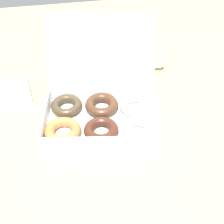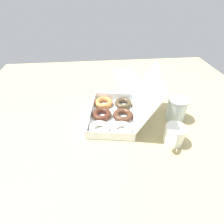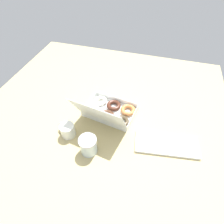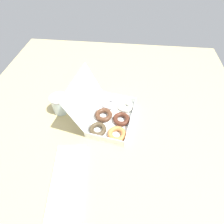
# 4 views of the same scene
# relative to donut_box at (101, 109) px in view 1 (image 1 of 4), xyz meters

# --- Properties ---
(ground_plane) EXTENTS (1.80, 1.80, 0.02)m
(ground_plane) POSITION_rel_donut_box_xyz_m (0.05, 0.01, -0.04)
(ground_plane) COLOR tan
(donut_box) EXTENTS (0.40, 0.39, 0.26)m
(donut_box) POSITION_rel_donut_box_xyz_m (0.00, 0.00, 0.00)
(donut_box) COLOR white
(donut_box) RESTS_ON ground_plane
(coffee_mug) EXTENTS (0.12, 0.09, 0.09)m
(coffee_mug) POSITION_rel_donut_box_xyz_m (0.21, 0.24, 0.01)
(coffee_mug) COLOR white
(coffee_mug) RESTS_ON ground_plane
(glass_jar) EXTENTS (0.10, 0.10, 0.12)m
(glass_jar) POSITION_rel_donut_box_xyz_m (0.04, 0.32, 0.03)
(glass_jar) COLOR silver
(glass_jar) RESTS_ON ground_plane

